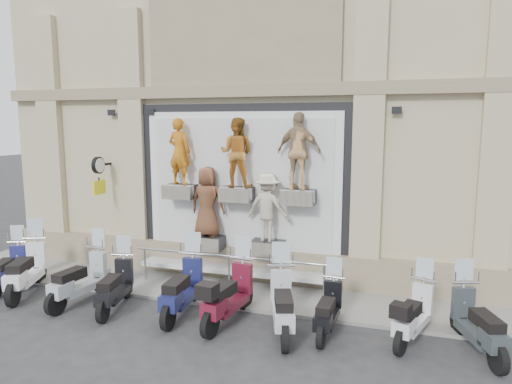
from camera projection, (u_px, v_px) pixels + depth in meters
ground at (194, 327)px, 9.19m from camera, size 90.00×90.00×0.00m
sidewalk at (231, 289)px, 11.16m from camera, size 16.00×2.20×0.08m
building at (282, 64)px, 14.90m from camera, size 14.00×8.60×12.00m
shop_vitrine at (242, 189)px, 11.38m from camera, size 5.60×0.83×4.30m
guard_rail at (229, 274)px, 11.01m from camera, size 5.06×0.10×0.93m
clock_sign_bracket at (99, 171)px, 12.26m from camera, size 0.10×0.80×1.02m
scooter_a at (8, 260)px, 11.20m from camera, size 1.12×1.89×1.48m
scooter_b at (26, 260)px, 10.83m from camera, size 1.35×2.18×1.71m
scooter_c at (79, 269)px, 10.28m from camera, size 0.77×2.03×1.61m
scooter_d at (115, 276)px, 9.94m from camera, size 0.94×1.94×1.52m
scooter_e at (182, 278)px, 9.64m from camera, size 0.74×2.08×1.66m
scooter_f at (229, 284)px, 9.25m from camera, size 0.87×2.12×1.67m
scooter_g at (283, 293)px, 8.78m from camera, size 1.18×2.12×1.66m
scooter_h at (328, 300)px, 8.79m from camera, size 0.57×1.72×1.38m
scooter_i at (414, 304)px, 8.47m from camera, size 1.09×1.88×1.47m
scooter_j at (479, 311)px, 8.03m from camera, size 1.14×1.98×1.55m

